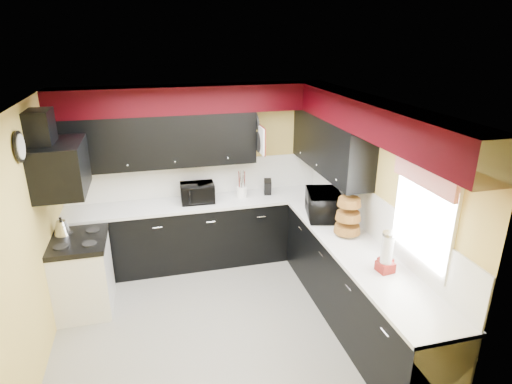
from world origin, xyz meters
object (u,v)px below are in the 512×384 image
(knife_block, at_px, (268,187))
(microwave, at_px, (324,205))
(toaster_oven, at_px, (198,193))
(kettle, at_px, (62,228))
(utensil_crock, at_px, (242,192))

(knife_block, bearing_deg, microwave, -50.49)
(toaster_oven, relative_size, kettle, 2.41)
(knife_block, bearing_deg, utensil_crock, -165.50)
(toaster_oven, bearing_deg, utensil_crock, 3.61)
(microwave, relative_size, utensil_crock, 3.78)
(microwave, height_order, kettle, microwave)
(utensil_crock, xyz_separation_m, kettle, (-2.28, -0.59, -0.01))
(toaster_oven, relative_size, microwave, 0.77)
(utensil_crock, height_order, kettle, utensil_crock)
(toaster_oven, height_order, microwave, microwave)
(utensil_crock, bearing_deg, microwave, -47.01)
(microwave, bearing_deg, knife_block, 40.85)
(microwave, xyz_separation_m, utensil_crock, (-0.85, 0.91, -0.09))
(microwave, distance_m, kettle, 3.15)
(utensil_crock, bearing_deg, knife_block, 1.96)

